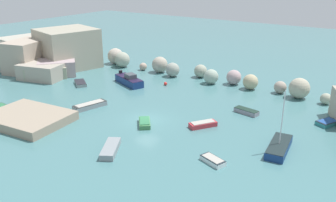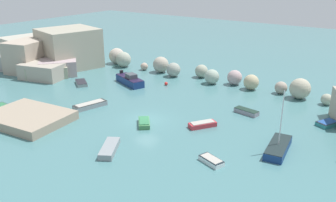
{
  "view_description": "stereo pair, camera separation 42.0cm",
  "coord_description": "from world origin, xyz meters",
  "px_view_note": "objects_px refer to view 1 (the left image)",
  "views": [
    {
      "loc": [
        22.97,
        -29.92,
        16.06
      ],
      "look_at": [
        0.0,
        4.23,
        1.0
      ],
      "focal_mm": 39.18,
      "sensor_mm": 36.0,
      "label": 1
    },
    {
      "loc": [
        23.32,
        -29.68,
        16.06
      ],
      "look_at": [
        0.0,
        4.23,
        1.0
      ],
      "focal_mm": 39.18,
      "sensor_mm": 36.0,
      "label": 2
    }
  ],
  "objects_px": {
    "stone_dock": "(28,118)",
    "moored_boat_11": "(213,160)",
    "channel_buoy": "(165,84)",
    "moored_boat_9": "(2,108)",
    "moored_boat_5": "(145,123)",
    "moored_boat_8": "(90,105)",
    "moored_boat_7": "(28,127)",
    "moored_boat_1": "(246,111)",
    "moored_boat_10": "(327,123)",
    "moored_boat_0": "(279,147)",
    "moored_boat_4": "(111,149)",
    "moored_boat_6": "(129,80)",
    "moored_boat_2": "(203,124)",
    "moored_boat_3": "(80,83)"
  },
  "relations": [
    {
      "from": "moored_boat_3",
      "to": "moored_boat_7",
      "type": "xyz_separation_m",
      "value": [
        6.92,
        -13.99,
        0.02
      ]
    },
    {
      "from": "channel_buoy",
      "to": "moored_boat_7",
      "type": "bearing_deg",
      "value": -99.55
    },
    {
      "from": "moored_boat_10",
      "to": "channel_buoy",
      "type": "bearing_deg",
      "value": -68.55
    },
    {
      "from": "moored_boat_2",
      "to": "moored_boat_7",
      "type": "xyz_separation_m",
      "value": [
        -15.06,
        -10.81,
        -0.01
      ]
    },
    {
      "from": "moored_boat_5",
      "to": "moored_boat_11",
      "type": "height_order",
      "value": "moored_boat_5"
    },
    {
      "from": "stone_dock",
      "to": "moored_boat_11",
      "type": "distance_m",
      "value": 21.28
    },
    {
      "from": "moored_boat_7",
      "to": "moored_boat_9",
      "type": "distance_m",
      "value": 7.42
    },
    {
      "from": "moored_boat_10",
      "to": "moored_boat_4",
      "type": "bearing_deg",
      "value": -14.59
    },
    {
      "from": "moored_boat_8",
      "to": "moored_boat_11",
      "type": "height_order",
      "value": "moored_boat_8"
    },
    {
      "from": "channel_buoy",
      "to": "moored_boat_5",
      "type": "height_order",
      "value": "moored_boat_5"
    },
    {
      "from": "moored_boat_0",
      "to": "moored_boat_6",
      "type": "xyz_separation_m",
      "value": [
        -24.75,
        8.21,
        0.21
      ]
    },
    {
      "from": "moored_boat_6",
      "to": "moored_boat_7",
      "type": "bearing_deg",
      "value": -64.22
    },
    {
      "from": "channel_buoy",
      "to": "moored_boat_11",
      "type": "bearing_deg",
      "value": -45.23
    },
    {
      "from": "stone_dock",
      "to": "moored_boat_4",
      "type": "relative_size",
      "value": 2.24
    },
    {
      "from": "moored_boat_8",
      "to": "moored_boat_9",
      "type": "relative_size",
      "value": 1.83
    },
    {
      "from": "moored_boat_5",
      "to": "moored_boat_2",
      "type": "bearing_deg",
      "value": -99.54
    },
    {
      "from": "channel_buoy",
      "to": "moored_boat_1",
      "type": "xyz_separation_m",
      "value": [
        13.96,
        -3.71,
        0.03
      ]
    },
    {
      "from": "moored_boat_4",
      "to": "moored_boat_11",
      "type": "bearing_deg",
      "value": 81.49
    },
    {
      "from": "channel_buoy",
      "to": "moored_boat_4",
      "type": "distance_m",
      "value": 20.87
    },
    {
      "from": "moored_boat_3",
      "to": "moored_boat_7",
      "type": "distance_m",
      "value": 15.61
    },
    {
      "from": "moored_boat_4",
      "to": "moored_boat_10",
      "type": "distance_m",
      "value": 23.39
    },
    {
      "from": "moored_boat_7",
      "to": "moored_boat_5",
      "type": "bearing_deg",
      "value": 22.49
    },
    {
      "from": "moored_boat_4",
      "to": "moored_boat_11",
      "type": "height_order",
      "value": "moored_boat_4"
    },
    {
      "from": "moored_boat_1",
      "to": "moored_boat_2",
      "type": "height_order",
      "value": "moored_boat_2"
    },
    {
      "from": "moored_boat_3",
      "to": "moored_boat_7",
      "type": "relative_size",
      "value": 0.72
    },
    {
      "from": "channel_buoy",
      "to": "moored_boat_7",
      "type": "xyz_separation_m",
      "value": [
        -3.48,
        -20.67,
        0.02
      ]
    },
    {
      "from": "moored_boat_7",
      "to": "moored_boat_6",
      "type": "bearing_deg",
      "value": 77.61
    },
    {
      "from": "channel_buoy",
      "to": "moored_boat_9",
      "type": "height_order",
      "value": "moored_boat_9"
    },
    {
      "from": "moored_boat_0",
      "to": "moored_boat_2",
      "type": "distance_m",
      "value": 8.54
    },
    {
      "from": "moored_boat_4",
      "to": "moored_boat_9",
      "type": "bearing_deg",
      "value": -121.82
    },
    {
      "from": "moored_boat_1",
      "to": "moored_boat_4",
      "type": "height_order",
      "value": "moored_boat_4"
    },
    {
      "from": "moored_boat_1",
      "to": "moored_boat_2",
      "type": "xyz_separation_m",
      "value": [
        -2.38,
        -6.15,
        0.0
      ]
    },
    {
      "from": "moored_boat_0",
      "to": "moored_boat_11",
      "type": "xyz_separation_m",
      "value": [
        -4.06,
        -5.42,
        -0.16
      ]
    },
    {
      "from": "moored_boat_3",
      "to": "moored_boat_4",
      "type": "relative_size",
      "value": 0.84
    },
    {
      "from": "moored_boat_1",
      "to": "moored_boat_11",
      "type": "distance_m",
      "value": 12.6
    },
    {
      "from": "moored_boat_9",
      "to": "moored_boat_11",
      "type": "height_order",
      "value": "moored_boat_9"
    },
    {
      "from": "moored_boat_6",
      "to": "moored_boat_10",
      "type": "bearing_deg",
      "value": 23.37
    },
    {
      "from": "moored_boat_7",
      "to": "moored_boat_1",
      "type": "bearing_deg",
      "value": 28.03
    },
    {
      "from": "moored_boat_2",
      "to": "moored_boat_9",
      "type": "distance_m",
      "value": 24.08
    },
    {
      "from": "moored_boat_5",
      "to": "moored_boat_10",
      "type": "height_order",
      "value": "moored_boat_5"
    },
    {
      "from": "moored_boat_3",
      "to": "moored_boat_11",
      "type": "xyz_separation_m",
      "value": [
        26.42,
        -9.46,
        0.01
      ]
    },
    {
      "from": "moored_boat_4",
      "to": "moored_boat_8",
      "type": "relative_size",
      "value": 0.9
    },
    {
      "from": "moored_boat_10",
      "to": "moored_boat_11",
      "type": "height_order",
      "value": "moored_boat_10"
    },
    {
      "from": "moored_boat_0",
      "to": "stone_dock",
      "type": "bearing_deg",
      "value": 102.32
    },
    {
      "from": "moored_boat_4",
      "to": "moored_boat_6",
      "type": "distance_m",
      "value": 20.8
    },
    {
      "from": "moored_boat_10",
      "to": "moored_boat_11",
      "type": "bearing_deg",
      "value": 1.76
    },
    {
      "from": "moored_boat_5",
      "to": "moored_boat_8",
      "type": "height_order",
      "value": "moored_boat_8"
    },
    {
      "from": "stone_dock",
      "to": "moored_boat_2",
      "type": "height_order",
      "value": "stone_dock"
    },
    {
      "from": "moored_boat_0",
      "to": "moored_boat_11",
      "type": "distance_m",
      "value": 6.77
    },
    {
      "from": "stone_dock",
      "to": "moored_boat_0",
      "type": "bearing_deg",
      "value": 19.32
    }
  ]
}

